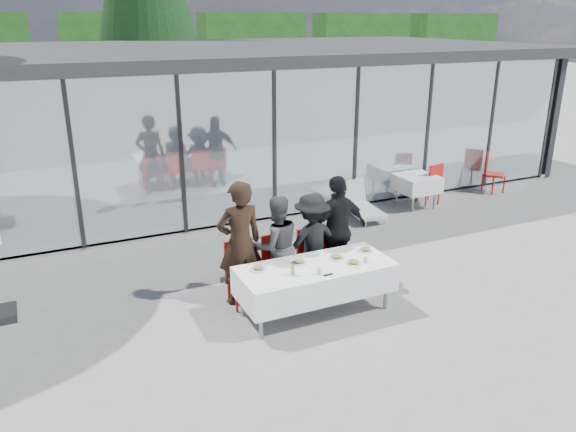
% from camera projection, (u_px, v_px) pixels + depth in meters
% --- Properties ---
extents(ground, '(90.00, 90.00, 0.00)m').
position_uv_depth(ground, '(320.00, 315.00, 8.20)').
color(ground, gray).
rests_on(ground, ground).
extents(pavilion, '(14.80, 8.80, 3.44)m').
position_uv_depth(pavilion, '(246.00, 94.00, 15.26)').
color(pavilion, gray).
rests_on(pavilion, ground).
extents(treeline, '(62.50, 2.00, 4.40)m').
position_uv_depth(treeline, '(48.00, 54.00, 30.60)').
color(treeline, '#153C13').
rests_on(treeline, ground).
extents(dining_table, '(2.26, 0.96, 0.75)m').
position_uv_depth(dining_table, '(315.00, 279.00, 8.11)').
color(dining_table, white).
rests_on(dining_table, ground).
extents(diner_a, '(0.72, 0.72, 1.92)m').
position_uv_depth(diner_a, '(240.00, 243.00, 8.29)').
color(diner_a, black).
rests_on(diner_a, ground).
extents(diner_chair_a, '(0.44, 0.44, 0.97)m').
position_uv_depth(diner_chair_a, '(241.00, 270.00, 8.41)').
color(diner_chair_a, red).
rests_on(diner_chair_a, ground).
extents(diner_b, '(0.81, 0.81, 1.61)m').
position_uv_depth(diner_b, '(276.00, 246.00, 8.58)').
color(diner_b, '#484848').
rests_on(diner_b, ground).
extents(diner_chair_b, '(0.44, 0.44, 0.97)m').
position_uv_depth(diner_chair_b, '(277.00, 263.00, 8.64)').
color(diner_chair_b, red).
rests_on(diner_chair_b, ground).
extents(diner_c, '(1.05, 1.05, 1.56)m').
position_uv_depth(diner_c, '(312.00, 241.00, 8.83)').
color(diner_c, black).
rests_on(diner_c, ground).
extents(diner_chair_c, '(0.44, 0.44, 0.97)m').
position_uv_depth(diner_chair_c, '(312.00, 256.00, 8.88)').
color(diner_chair_c, red).
rests_on(diner_chair_c, ground).
extents(diner_d, '(1.13, 1.13, 1.79)m').
position_uv_depth(diner_d, '(338.00, 230.00, 8.97)').
color(diner_d, black).
rests_on(diner_d, ground).
extents(diner_chair_d, '(0.44, 0.44, 0.97)m').
position_uv_depth(diner_chair_d, '(338.00, 251.00, 9.07)').
color(diner_chair_d, red).
rests_on(diner_chair_d, ground).
extents(plate_a, '(0.24, 0.24, 0.07)m').
position_uv_depth(plate_a, '(258.00, 268.00, 7.89)').
color(plate_a, silver).
rests_on(plate_a, dining_table).
extents(plate_b, '(0.24, 0.24, 0.07)m').
position_uv_depth(plate_b, '(299.00, 262.00, 8.10)').
color(plate_b, silver).
rests_on(plate_b, dining_table).
extents(plate_c, '(0.24, 0.24, 0.07)m').
position_uv_depth(plate_c, '(336.00, 257.00, 8.26)').
color(plate_c, silver).
rests_on(plate_c, dining_table).
extents(plate_d, '(0.24, 0.24, 0.07)m').
position_uv_depth(plate_d, '(366.00, 250.00, 8.52)').
color(plate_d, silver).
rests_on(plate_d, dining_table).
extents(plate_extra, '(0.24, 0.24, 0.07)m').
position_uv_depth(plate_extra, '(354.00, 262.00, 8.08)').
color(plate_extra, silver).
rests_on(plate_extra, dining_table).
extents(juice_bottle, '(0.06, 0.06, 0.13)m').
position_uv_depth(juice_bottle, '(293.00, 271.00, 7.72)').
color(juice_bottle, '#84B74C').
rests_on(juice_bottle, dining_table).
extents(drinking_glasses, '(0.87, 0.14, 0.10)m').
position_uv_depth(drinking_glasses, '(343.00, 265.00, 7.93)').
color(drinking_glasses, silver).
rests_on(drinking_glasses, dining_table).
extents(folded_eyeglasses, '(0.14, 0.03, 0.01)m').
position_uv_depth(folded_eyeglasses, '(328.00, 275.00, 7.74)').
color(folded_eyeglasses, black).
rests_on(folded_eyeglasses, dining_table).
extents(spare_table_right, '(0.86, 0.86, 0.74)m').
position_uv_depth(spare_table_right, '(416.00, 183.00, 12.72)').
color(spare_table_right, white).
rests_on(spare_table_right, ground).
extents(spare_chair_a, '(0.62, 0.62, 0.97)m').
position_uv_depth(spare_chair_a, '(491.00, 171.00, 13.84)').
color(spare_chair_a, red).
rests_on(spare_chair_a, ground).
extents(spare_chair_b, '(0.51, 0.51, 0.97)m').
position_uv_depth(spare_chair_b, '(431.00, 182.00, 12.88)').
color(spare_chair_b, red).
rests_on(spare_chair_b, ground).
extents(lounger, '(0.76, 1.40, 0.72)m').
position_uv_depth(lounger, '(359.00, 204.00, 12.29)').
color(lounger, silver).
rests_on(lounger, ground).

